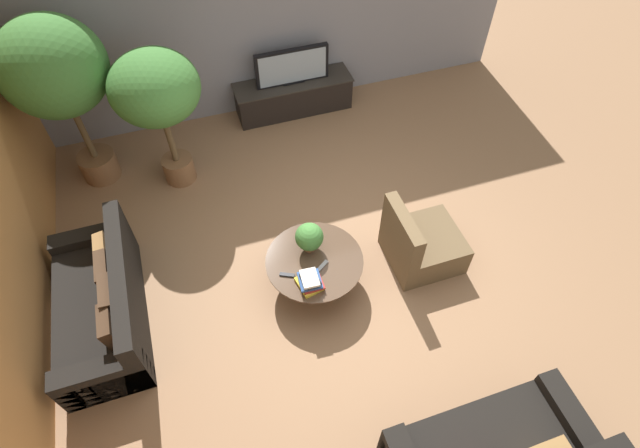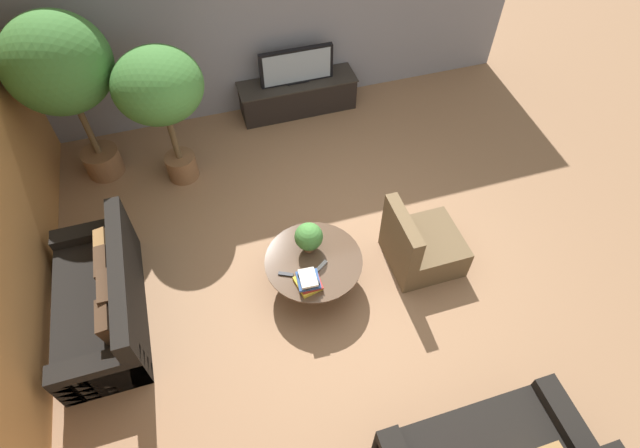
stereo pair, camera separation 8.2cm
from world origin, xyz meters
name	(u,v)px [view 1 (the left image)]	position (x,y,z in m)	size (l,w,h in m)	color
ground_plane	(341,264)	(0.00, 0.00, 0.00)	(24.00, 24.00, 0.00)	#8C6647
back_wall_stone	(262,9)	(0.00, 3.26, 1.50)	(7.40, 0.12, 3.00)	gray
media_console	(293,96)	(0.30, 2.94, 0.26)	(1.75, 0.50, 0.51)	black
television	(292,67)	(0.30, 2.94, 0.76)	(1.07, 0.13, 0.52)	black
coffee_table	(315,267)	(-0.37, -0.13, 0.30)	(1.07, 1.07, 0.43)	#756656
couch_by_wall	(104,305)	(-2.60, 0.11, 0.29)	(0.84, 1.84, 0.84)	black
armchair_wicker	(420,244)	(0.88, -0.20, 0.27)	(0.80, 0.76, 0.86)	brown
potted_palm_tall	(55,73)	(-2.57, 2.41, 1.61)	(1.20, 1.20, 2.25)	brown
potted_palm_corner	(156,93)	(-1.57, 2.02, 1.38)	(1.04, 1.04, 1.88)	brown
potted_plant_tabletop	(309,237)	(-0.37, 0.03, 0.64)	(0.31, 0.31, 0.37)	brown
book_stack	(310,281)	(-0.51, -0.42, 0.50)	(0.27, 0.30, 0.16)	gold
remote_black	(287,275)	(-0.71, -0.23, 0.44)	(0.04, 0.16, 0.02)	black
remote_silver	(323,266)	(-0.31, -0.24, 0.44)	(0.04, 0.16, 0.02)	gray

